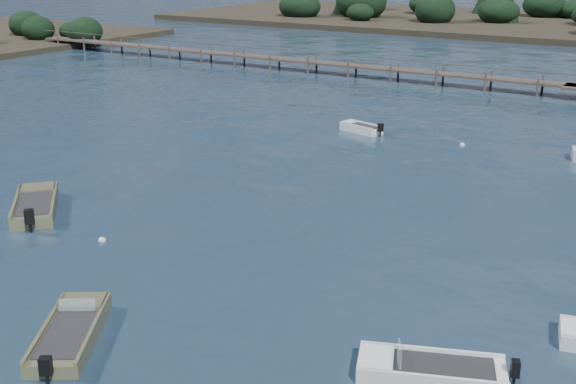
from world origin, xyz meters
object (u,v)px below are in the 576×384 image
Objects in this scene: tender_far_white at (361,130)px; jetty at (312,62)px; dinghy_mid_white_a at (431,372)px; dinghy_mid_grey at (36,208)px; dinghy_near_olive at (71,335)px.

jetty is (-14.35, 18.65, 0.83)m from tender_far_white.
dinghy_mid_white_a is at bearing -56.57° from jetty.
dinghy_near_olive is (10.10, -7.17, -0.03)m from dinghy_mid_grey.
dinghy_mid_grey is 20.60m from dinghy_mid_white_a.
jetty is at bearing 111.20° from dinghy_near_olive.
dinghy_near_olive is 50.50m from jetty.
dinghy_mid_grey is 22.14m from tender_far_white.
dinghy_near_olive is at bearing -35.38° from dinghy_mid_grey.
dinghy_mid_white_a is 1.38× the size of tender_far_white.
tender_far_white is 0.71× the size of dinghy_near_olive.
dinghy_near_olive is at bearing -68.80° from jetty.
dinghy_near_olive is (-10.24, -3.91, 0.01)m from dinghy_mid_white_a.
dinghy_near_olive reaches higher than tender_far_white.
tender_far_white is at bearing 73.76° from dinghy_mid_grey.
jetty is at bearing 127.59° from tender_far_white.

